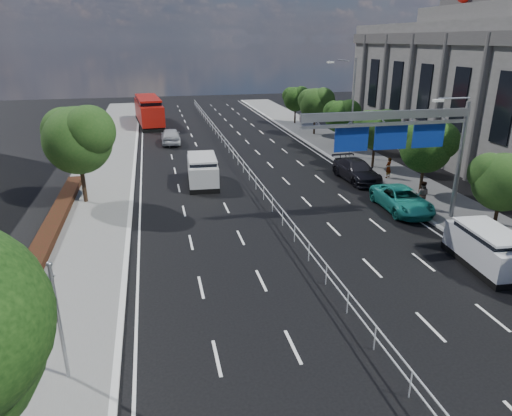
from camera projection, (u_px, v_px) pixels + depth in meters
name	position (u px, v px, depth m)	size (l,w,h in m)	color
ground	(364.00, 336.00, 17.21)	(160.00, 160.00, 0.00)	black
sidewalk_near	(36.00, 383.00, 14.79)	(5.00, 140.00, 0.14)	slate
kerb_near	(116.00, 371.00, 15.31)	(0.25, 140.00, 0.15)	silver
median_fence	(245.00, 168.00, 37.60)	(0.05, 85.00, 1.02)	silver
hedge_near	(15.00, 301.00, 18.89)	(1.00, 36.00, 0.44)	black
toilet_sign	(40.00, 304.00, 13.91)	(1.62, 0.18, 4.34)	gray
overhead_gantry	(404.00, 132.00, 25.85)	(10.24, 0.38, 7.45)	gray
streetlight_far	(350.00, 102.00, 41.35)	(2.78, 2.40, 9.00)	gray
civic_hall	(509.00, 91.00, 40.08)	(14.40, 36.00, 14.35)	slate
near_tree_back	(78.00, 137.00, 29.55)	(4.84, 4.51, 6.69)	black
far_tree_c	(504.00, 179.00, 24.74)	(3.52, 3.28, 4.94)	black
far_tree_d	(427.00, 145.00, 31.50)	(3.85, 3.59, 5.34)	black
far_tree_e	(376.00, 127.00, 38.40)	(3.63, 3.38, 5.13)	black
far_tree_f	(341.00, 115.00, 45.28)	(3.52, 3.28, 5.02)	black
far_tree_g	(316.00, 102.00, 52.05)	(3.96, 3.69, 5.45)	black
far_tree_h	(296.00, 98.00, 59.02)	(3.41, 3.18, 4.91)	black
white_minivan	(202.00, 171.00, 34.95)	(2.47, 5.18, 2.20)	black
red_bus	(149.00, 110.00, 59.42)	(3.84, 12.00, 3.53)	black
near_car_silver	(171.00, 136.00, 48.69)	(1.98, 4.93, 1.68)	#A8AAAF
near_car_dark	(145.00, 116.00, 61.49)	(1.66, 4.75, 1.57)	black
silver_minivan	(487.00, 248.00, 22.22)	(2.37, 4.85, 1.95)	black
parked_car_teal	(402.00, 199.00, 29.65)	(2.48, 5.37, 1.49)	#1B7D72
parked_car_dark	(356.00, 170.00, 36.03)	(2.24, 5.52, 1.60)	black
pedestrian_a	(388.00, 168.00, 36.16)	(0.60, 0.39, 1.64)	gray
pedestrian_b	(422.00, 195.00, 29.65)	(0.88, 0.68, 1.80)	gray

